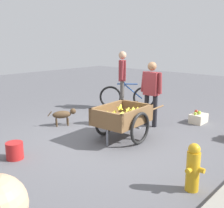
{
  "coord_description": "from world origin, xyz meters",
  "views": [
    {
      "loc": [
        3.84,
        3.65,
        1.98
      ],
      "look_at": [
        -0.11,
        0.08,
        0.75
      ],
      "focal_mm": 44.29,
      "sensor_mm": 36.0,
      "label": 1
    }
  ],
  "objects_px": {
    "bicycle": "(127,97)",
    "plastic_bucket": "(15,151)",
    "dog": "(63,114)",
    "mixed_fruit_crate": "(198,118)",
    "vendor_person": "(151,89)",
    "fire_hydrant": "(193,167)",
    "fruit_cart": "(122,118)",
    "cyclist_person": "(122,74)"
  },
  "relations": [
    {
      "from": "fruit_cart",
      "to": "mixed_fruit_crate",
      "type": "distance_m",
      "value": 2.26
    },
    {
      "from": "bicycle",
      "to": "plastic_bucket",
      "type": "relative_size",
      "value": 4.63
    },
    {
      "from": "dog",
      "to": "fire_hydrant",
      "type": "relative_size",
      "value": 0.9
    },
    {
      "from": "bicycle",
      "to": "cyclist_person",
      "type": "distance_m",
      "value": 0.68
    },
    {
      "from": "vendor_person",
      "to": "fruit_cart",
      "type": "bearing_deg",
      "value": 4.31
    },
    {
      "from": "fruit_cart",
      "to": "dog",
      "type": "distance_m",
      "value": 1.66
    },
    {
      "from": "vendor_person",
      "to": "dog",
      "type": "height_order",
      "value": "vendor_person"
    },
    {
      "from": "fruit_cart",
      "to": "plastic_bucket",
      "type": "xyz_separation_m",
      "value": [
        1.97,
        -0.74,
        -0.29
      ]
    },
    {
      "from": "bicycle",
      "to": "plastic_bucket",
      "type": "height_order",
      "value": "bicycle"
    },
    {
      "from": "vendor_person",
      "to": "dog",
      "type": "xyz_separation_m",
      "value": [
        1.36,
        -1.55,
        -0.62
      ]
    },
    {
      "from": "fruit_cart",
      "to": "vendor_person",
      "type": "relative_size",
      "value": 1.13
    },
    {
      "from": "vendor_person",
      "to": "fire_hydrant",
      "type": "xyz_separation_m",
      "value": [
        2.03,
        2.07,
        -0.56
      ]
    },
    {
      "from": "vendor_person",
      "to": "bicycle",
      "type": "xyz_separation_m",
      "value": [
        -0.99,
        -1.51,
        -0.54
      ]
    },
    {
      "from": "fruit_cart",
      "to": "cyclist_person",
      "type": "distance_m",
      "value": 2.73
    },
    {
      "from": "fruit_cart",
      "to": "vendor_person",
      "type": "height_order",
      "value": "vendor_person"
    },
    {
      "from": "fruit_cart",
      "to": "vendor_person",
      "type": "xyz_separation_m",
      "value": [
        -1.14,
        -0.09,
        0.45
      ]
    },
    {
      "from": "cyclist_person",
      "to": "plastic_bucket",
      "type": "relative_size",
      "value": 5.74
    },
    {
      "from": "dog",
      "to": "vendor_person",
      "type": "bearing_deg",
      "value": 131.21
    },
    {
      "from": "bicycle",
      "to": "mixed_fruit_crate",
      "type": "bearing_deg",
      "value": 90.21
    },
    {
      "from": "vendor_person",
      "to": "plastic_bucket",
      "type": "height_order",
      "value": "vendor_person"
    },
    {
      "from": "bicycle",
      "to": "dog",
      "type": "xyz_separation_m",
      "value": [
        2.35,
        -0.04,
        -0.08
      ]
    },
    {
      "from": "dog",
      "to": "mixed_fruit_crate",
      "type": "height_order",
      "value": "dog"
    },
    {
      "from": "fruit_cart",
      "to": "cyclist_person",
      "type": "xyz_separation_m",
      "value": [
        -2.04,
        -1.72,
        0.57
      ]
    },
    {
      "from": "fruit_cart",
      "to": "dog",
      "type": "xyz_separation_m",
      "value": [
        0.22,
        -1.63,
        -0.17
      ]
    },
    {
      "from": "dog",
      "to": "bicycle",
      "type": "bearing_deg",
      "value": 179.11
    },
    {
      "from": "bicycle",
      "to": "cyclist_person",
      "type": "xyz_separation_m",
      "value": [
        0.09,
        -0.12,
        0.66
      ]
    },
    {
      "from": "plastic_bucket",
      "to": "cyclist_person",
      "type": "bearing_deg",
      "value": -166.24
    },
    {
      "from": "cyclist_person",
      "to": "bicycle",
      "type": "bearing_deg",
      "value": 127.42
    },
    {
      "from": "dog",
      "to": "plastic_bucket",
      "type": "xyz_separation_m",
      "value": [
        1.75,
        0.9,
        -0.12
      ]
    },
    {
      "from": "cyclist_person",
      "to": "mixed_fruit_crate",
      "type": "relative_size",
      "value": 3.81
    },
    {
      "from": "dog",
      "to": "mixed_fruit_crate",
      "type": "relative_size",
      "value": 1.37
    },
    {
      "from": "mixed_fruit_crate",
      "to": "plastic_bucket",
      "type": "bearing_deg",
      "value": -18.56
    },
    {
      "from": "fruit_cart",
      "to": "fire_hydrant",
      "type": "height_order",
      "value": "fruit_cart"
    },
    {
      "from": "fruit_cart",
      "to": "dog",
      "type": "height_order",
      "value": "fruit_cart"
    },
    {
      "from": "fruit_cart",
      "to": "dog",
      "type": "bearing_deg",
      "value": -82.46
    },
    {
      "from": "fire_hydrant",
      "to": "plastic_bucket",
      "type": "relative_size",
      "value": 2.29
    },
    {
      "from": "vendor_person",
      "to": "fire_hydrant",
      "type": "bearing_deg",
      "value": 45.48
    },
    {
      "from": "bicycle",
      "to": "fire_hydrant",
      "type": "relative_size",
      "value": 2.02
    },
    {
      "from": "fire_hydrant",
      "to": "vendor_person",
      "type": "bearing_deg",
      "value": -134.52
    },
    {
      "from": "bicycle",
      "to": "fire_hydrant",
      "type": "distance_m",
      "value": 4.69
    },
    {
      "from": "fire_hydrant",
      "to": "mixed_fruit_crate",
      "type": "distance_m",
      "value": 3.33
    },
    {
      "from": "plastic_bucket",
      "to": "dog",
      "type": "bearing_deg",
      "value": -152.89
    }
  ]
}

